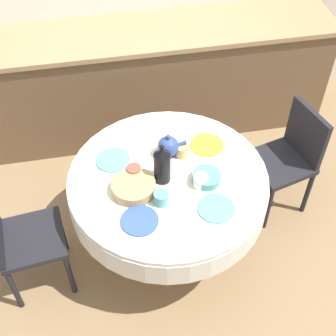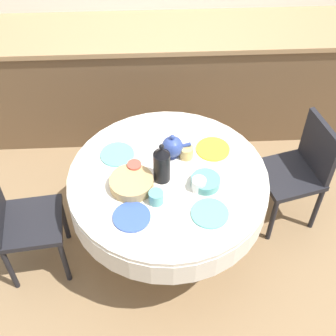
% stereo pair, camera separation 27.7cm
% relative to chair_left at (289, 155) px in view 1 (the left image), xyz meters
% --- Properties ---
extents(ground_plane, '(12.00, 12.00, 0.00)m').
position_rel_chair_left_xyz_m(ground_plane, '(-0.94, -0.25, -0.50)').
color(ground_plane, '#8E704C').
extents(kitchen_counter, '(3.24, 0.64, 0.96)m').
position_rel_chair_left_xyz_m(kitchen_counter, '(-0.94, 1.10, -0.02)').
color(kitchen_counter, brown).
rests_on(kitchen_counter, ground_plane).
extents(dining_table, '(1.26, 1.26, 0.73)m').
position_rel_chair_left_xyz_m(dining_table, '(-0.94, -0.25, 0.11)').
color(dining_table, tan).
rests_on(dining_table, ground_plane).
extents(chair_left, '(0.49, 0.49, 0.87)m').
position_rel_chair_left_xyz_m(chair_left, '(0.00, 0.00, 0.00)').
color(chair_left, black).
rests_on(chair_left, ground_plane).
extents(chair_right, '(0.44, 0.44, 0.87)m').
position_rel_chair_left_xyz_m(chair_right, '(-1.90, -0.36, 0.00)').
color(chair_right, black).
rests_on(chair_right, ground_plane).
extents(plate_near_left, '(0.22, 0.22, 0.01)m').
position_rel_chair_left_xyz_m(plate_near_left, '(-1.16, -0.55, 0.24)').
color(plate_near_left, '#3856AD').
rests_on(plate_near_left, dining_table).
extents(cup_near_left, '(0.09, 0.09, 0.08)m').
position_rel_chair_left_xyz_m(cup_near_left, '(-1.01, -0.44, 0.28)').
color(cup_near_left, '#5BA39E').
rests_on(cup_near_left, dining_table).
extents(plate_near_right, '(0.22, 0.22, 0.01)m').
position_rel_chair_left_xyz_m(plate_near_right, '(-0.71, -0.55, 0.24)').
color(plate_near_right, '#60BCB7').
rests_on(plate_near_right, dining_table).
extents(cup_near_right, '(0.09, 0.09, 0.08)m').
position_rel_chair_left_xyz_m(cup_near_right, '(-0.76, -0.36, 0.28)').
color(cup_near_right, white).
rests_on(cup_near_right, dining_table).
extents(plate_far_left, '(0.22, 0.22, 0.01)m').
position_rel_chair_left_xyz_m(plate_far_left, '(-1.25, -0.04, 0.24)').
color(plate_far_left, '#60BCB7').
rests_on(plate_far_left, dining_table).
extents(cup_far_left, '(0.09, 0.09, 0.08)m').
position_rel_chair_left_xyz_m(cup_far_left, '(-1.14, -0.21, 0.28)').
color(cup_far_left, '#CC4C3D').
rests_on(cup_far_left, dining_table).
extents(plate_far_right, '(0.22, 0.22, 0.01)m').
position_rel_chair_left_xyz_m(plate_far_right, '(-0.63, -0.02, 0.24)').
color(plate_far_right, yellow).
rests_on(plate_far_right, dining_table).
extents(cup_far_right, '(0.09, 0.09, 0.08)m').
position_rel_chair_left_xyz_m(cup_far_right, '(-0.81, -0.08, 0.28)').
color(cup_far_right, '#DBB766').
rests_on(cup_far_right, dining_table).
extents(coffee_carafe, '(0.10, 0.10, 0.29)m').
position_rel_chair_left_xyz_m(coffee_carafe, '(-0.97, -0.26, 0.36)').
color(coffee_carafe, black).
rests_on(coffee_carafe, dining_table).
extents(teapot, '(0.19, 0.14, 0.18)m').
position_rel_chair_left_xyz_m(teapot, '(-0.90, -0.06, 0.32)').
color(teapot, '#33478E').
rests_on(teapot, dining_table).
extents(bread_basket, '(0.27, 0.27, 0.07)m').
position_rel_chair_left_xyz_m(bread_basket, '(-1.16, -0.32, 0.27)').
color(bread_basket, tan).
rests_on(bread_basket, dining_table).
extents(fruit_bowl, '(0.18, 0.18, 0.06)m').
position_rel_chair_left_xyz_m(fruit_bowl, '(-0.71, -0.33, 0.26)').
color(fruit_bowl, '#569993').
rests_on(fruit_bowl, dining_table).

